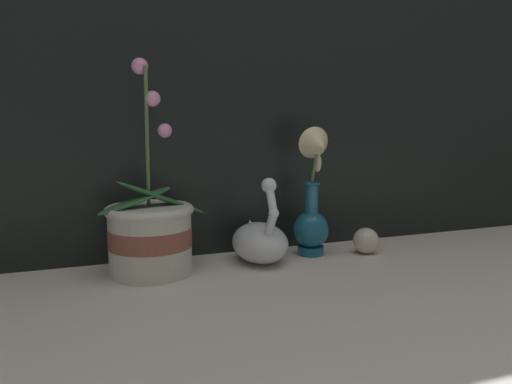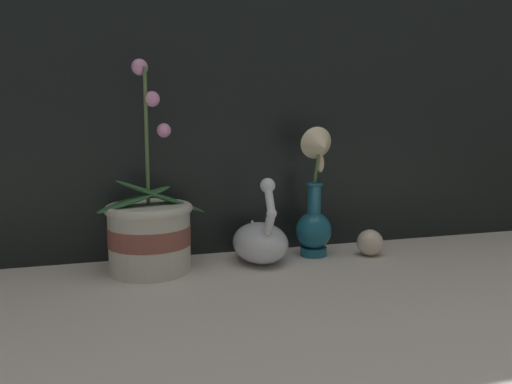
{
  "view_description": "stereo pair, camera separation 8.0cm",
  "coord_description": "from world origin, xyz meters",
  "px_view_note": "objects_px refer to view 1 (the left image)",
  "views": [
    {
      "loc": [
        -0.4,
        -0.94,
        0.33
      ],
      "look_at": [
        -0.01,
        0.12,
        0.17
      ],
      "focal_mm": 35.0,
      "sensor_mm": 36.0,
      "label": 1
    },
    {
      "loc": [
        -0.32,
        -0.97,
        0.33
      ],
      "look_at": [
        -0.01,
        0.12,
        0.17
      ],
      "focal_mm": 35.0,
      "sensor_mm": 36.0,
      "label": 2
    }
  ],
  "objects_px": {
    "orchid_potted_plant": "(150,233)",
    "glass_sphere": "(366,241)",
    "swan_figurine": "(259,240)",
    "blue_vase": "(313,206)"
  },
  "relations": [
    {
      "from": "blue_vase",
      "to": "glass_sphere",
      "type": "xyz_separation_m",
      "value": [
        0.13,
        -0.03,
        -0.09
      ]
    },
    {
      "from": "orchid_potted_plant",
      "to": "swan_figurine",
      "type": "bearing_deg",
      "value": 0.84
    },
    {
      "from": "swan_figurine",
      "to": "blue_vase",
      "type": "bearing_deg",
      "value": 3.26
    },
    {
      "from": "swan_figurine",
      "to": "glass_sphere",
      "type": "distance_m",
      "value": 0.28
    },
    {
      "from": "orchid_potted_plant",
      "to": "glass_sphere",
      "type": "relative_size",
      "value": 7.07
    },
    {
      "from": "blue_vase",
      "to": "glass_sphere",
      "type": "height_order",
      "value": "blue_vase"
    },
    {
      "from": "orchid_potted_plant",
      "to": "glass_sphere",
      "type": "distance_m",
      "value": 0.53
    },
    {
      "from": "orchid_potted_plant",
      "to": "blue_vase",
      "type": "relative_size",
      "value": 1.45
    },
    {
      "from": "swan_figurine",
      "to": "glass_sphere",
      "type": "xyz_separation_m",
      "value": [
        0.28,
        -0.02,
        -0.02
      ]
    },
    {
      "from": "swan_figurine",
      "to": "glass_sphere",
      "type": "height_order",
      "value": "swan_figurine"
    }
  ]
}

